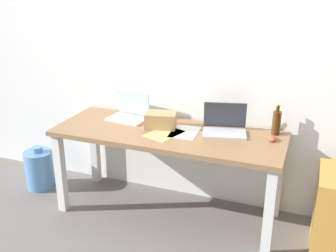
% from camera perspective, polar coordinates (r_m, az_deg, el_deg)
% --- Properties ---
extents(ground_plane, '(8.00, 8.00, 0.00)m').
position_cam_1_polar(ground_plane, '(3.54, -0.00, -12.12)').
color(ground_plane, slate).
extents(back_wall, '(5.20, 0.08, 2.60)m').
position_cam_1_polar(back_wall, '(3.41, 2.44, 10.20)').
color(back_wall, white).
rests_on(back_wall, ground).
extents(desk, '(1.85, 0.68, 0.75)m').
position_cam_1_polar(desk, '(3.24, -0.00, -2.48)').
color(desk, olive).
rests_on(desk, ground).
extents(laptop_left, '(0.35, 0.27, 0.23)m').
position_cam_1_polar(laptop_left, '(3.49, -5.55, 1.80)').
color(laptop_left, silver).
rests_on(laptop_left, desk).
extents(laptop_right, '(0.38, 0.31, 0.23)m').
position_cam_1_polar(laptop_right, '(3.19, 8.06, -0.09)').
color(laptop_right, silver).
rests_on(laptop_right, desk).
extents(beer_bottle, '(0.07, 0.07, 0.25)m').
position_cam_1_polar(beer_bottle, '(3.23, 15.22, 0.51)').
color(beer_bottle, '#47280F').
rests_on(beer_bottle, desk).
extents(computer_mouse, '(0.08, 0.11, 0.03)m').
position_cam_1_polar(computer_mouse, '(3.13, 14.60, -1.73)').
color(computer_mouse, '#D84C38').
rests_on(computer_mouse, desk).
extents(cardboard_box, '(0.28, 0.22, 0.13)m').
position_cam_1_polar(cardboard_box, '(3.27, -1.03, 0.83)').
color(cardboard_box, tan).
rests_on(cardboard_box, desk).
extents(paper_sheet_center, '(0.29, 0.35, 0.00)m').
position_cam_1_polar(paper_sheet_center, '(3.16, -0.52, -1.09)').
color(paper_sheet_center, '#F4E06B').
rests_on(paper_sheet_center, desk).
extents(paper_sheet_near_back, '(0.23, 0.31, 0.00)m').
position_cam_1_polar(paper_sheet_near_back, '(3.20, 2.38, -0.87)').
color(paper_sheet_near_back, white).
rests_on(paper_sheet_near_back, desk).
extents(water_cooler_jug, '(0.27, 0.27, 0.42)m').
position_cam_1_polar(water_cooler_jug, '(4.03, -17.84, -5.87)').
color(water_cooler_jug, '#598CC6').
rests_on(water_cooler_jug, ground).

